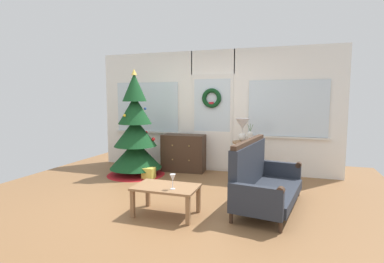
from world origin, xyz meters
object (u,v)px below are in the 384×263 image
(christmas_tree, at_px, (135,137))
(wine_glass, at_px, (173,178))
(gift_box, at_px, (149,173))
(table_lamp, at_px, (243,127))
(dresser_cabinet, at_px, (184,153))
(settee_sofa, at_px, (261,181))
(coffee_table, at_px, (166,190))
(flower_vase, at_px, (250,136))
(side_table, at_px, (245,153))

(christmas_tree, xyz_separation_m, wine_glass, (1.57, -1.86, -0.23))
(gift_box, bearing_deg, table_lamp, 19.58)
(christmas_tree, relative_size, gift_box, 9.59)
(dresser_cabinet, height_order, settee_sofa, settee_sofa)
(coffee_table, bearing_deg, settee_sofa, 31.23)
(dresser_cabinet, distance_m, flower_vase, 1.54)
(dresser_cabinet, relative_size, settee_sofa, 0.55)
(settee_sofa, relative_size, gift_box, 7.54)
(settee_sofa, distance_m, gift_box, 2.37)
(dresser_cabinet, distance_m, table_lamp, 1.44)
(dresser_cabinet, bearing_deg, wine_glass, -73.08)
(christmas_tree, bearing_deg, gift_box, -29.87)
(dresser_cabinet, xyz_separation_m, wine_glass, (0.75, -2.46, 0.14))
(side_table, distance_m, coffee_table, 2.23)
(flower_vase, height_order, coffee_table, flower_vase)
(gift_box, bearing_deg, flower_vase, 15.16)
(table_lamp, height_order, gift_box, table_lamp)
(table_lamp, xyz_separation_m, wine_glass, (-0.53, -2.23, -0.48))
(dresser_cabinet, bearing_deg, table_lamp, -10.04)
(flower_vase, bearing_deg, dresser_cabinet, 167.21)
(settee_sofa, height_order, coffee_table, settee_sofa)
(table_lamp, distance_m, gift_box, 2.01)
(table_lamp, bearing_deg, flower_vase, -32.01)
(coffee_table, bearing_deg, side_table, 71.04)
(flower_vase, distance_m, wine_glass, 2.26)
(side_table, height_order, flower_vase, flower_vase)
(christmas_tree, xyz_separation_m, settee_sofa, (2.60, -1.06, -0.39))
(coffee_table, bearing_deg, flower_vase, 68.07)
(christmas_tree, relative_size, coffee_table, 2.52)
(settee_sofa, distance_m, flower_vase, 1.45)
(table_lamp, height_order, coffee_table, table_lamp)
(dresser_cabinet, bearing_deg, side_table, -11.26)
(side_table, distance_m, table_lamp, 0.50)
(christmas_tree, height_order, settee_sofa, christmas_tree)
(settee_sofa, xyz_separation_m, table_lamp, (-0.51, 1.43, 0.64))
(christmas_tree, height_order, dresser_cabinet, christmas_tree)
(table_lamp, height_order, flower_vase, table_lamp)
(settee_sofa, distance_m, wine_glass, 1.32)
(table_lamp, relative_size, coffee_table, 0.52)
(coffee_table, relative_size, gift_box, 3.81)
(side_table, xyz_separation_m, gift_box, (-1.75, -0.56, -0.40))
(christmas_tree, height_order, coffee_table, christmas_tree)
(christmas_tree, xyz_separation_m, coffee_table, (1.43, -1.77, -0.43))
(dresser_cabinet, xyz_separation_m, side_table, (1.34, -0.27, 0.12))
(dresser_cabinet, xyz_separation_m, coffee_table, (0.62, -2.36, -0.06))
(christmas_tree, distance_m, coffee_table, 2.32)
(table_lamp, bearing_deg, settee_sofa, -70.51)
(wine_glass, bearing_deg, settee_sofa, 37.75)
(flower_vase, xyz_separation_m, coffee_table, (-0.82, -2.04, -0.51))
(christmas_tree, xyz_separation_m, flower_vase, (2.25, 0.27, 0.08))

